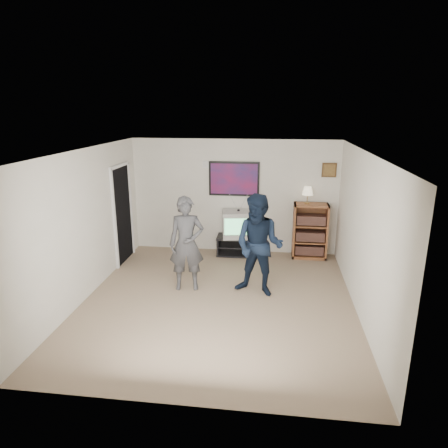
% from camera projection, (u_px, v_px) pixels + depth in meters
% --- Properties ---
extents(room_shell, '(4.51, 5.00, 2.51)m').
position_uv_depth(room_shell, '(221.00, 224.00, 6.73)').
color(room_shell, '#7A654D').
rests_on(room_shell, ground).
extents(media_stand, '(0.86, 0.49, 0.42)m').
position_uv_depth(media_stand, '(236.00, 245.00, 8.80)').
color(media_stand, black).
rests_on(media_stand, room_shell).
extents(crt_television, '(0.76, 0.68, 0.57)m').
position_uv_depth(crt_television, '(238.00, 224.00, 8.66)').
color(crt_television, '#A7A7A2').
rests_on(crt_television, media_stand).
extents(bookshelf, '(0.72, 0.41, 1.19)m').
position_uv_depth(bookshelf, '(310.00, 231.00, 8.55)').
color(bookshelf, brown).
rests_on(bookshelf, room_shell).
extents(table_lamp, '(0.23, 0.23, 0.36)m').
position_uv_depth(table_lamp, '(307.00, 195.00, 8.38)').
color(table_lamp, beige).
rests_on(table_lamp, bookshelf).
extents(person_tall, '(0.68, 0.50, 1.68)m').
position_uv_depth(person_tall, '(187.00, 244.00, 6.99)').
color(person_tall, '#3A3A3D').
rests_on(person_tall, room_shell).
extents(person_short, '(1.02, 0.89, 1.77)m').
position_uv_depth(person_short, '(259.00, 246.00, 6.77)').
color(person_short, black).
rests_on(person_short, room_shell).
extents(controller_left, '(0.04, 0.13, 0.04)m').
position_uv_depth(controller_left, '(187.00, 223.00, 7.16)').
color(controller_left, white).
rests_on(controller_left, person_tall).
extents(controller_right, '(0.05, 0.12, 0.03)m').
position_uv_depth(controller_right, '(262.00, 236.00, 6.99)').
color(controller_right, white).
rests_on(controller_right, person_short).
extents(poster, '(1.10, 0.03, 0.75)m').
position_uv_depth(poster, '(234.00, 179.00, 8.64)').
color(poster, black).
rests_on(poster, room_shell).
extents(air_vent, '(0.28, 0.02, 0.14)m').
position_uv_depth(air_vent, '(209.00, 165.00, 8.63)').
color(air_vent, white).
rests_on(air_vent, room_shell).
extents(small_picture, '(0.30, 0.03, 0.30)m').
position_uv_depth(small_picture, '(329.00, 170.00, 8.34)').
color(small_picture, '#493417').
rests_on(small_picture, room_shell).
extents(doorway, '(0.03, 0.85, 2.00)m').
position_uv_depth(doorway, '(122.00, 215.00, 8.27)').
color(doorway, black).
rests_on(doorway, room_shell).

